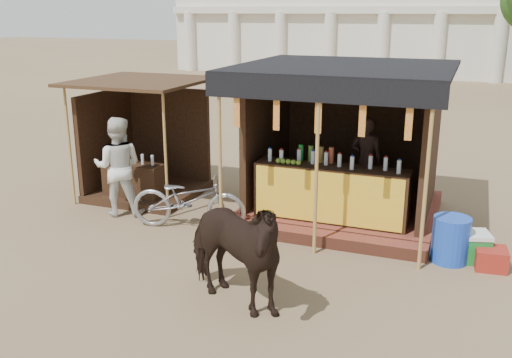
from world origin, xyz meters
The scene contains 10 objects.
ground centered at (0.00, 0.00, 0.00)m, with size 120.00×120.00×0.00m, color #846B4C.
main_stall centered at (1.02, 3.36, 1.02)m, with size 3.60×3.61×2.78m.
secondary_stall centered at (-3.17, 3.24, 0.85)m, with size 2.40×2.40×2.38m.
cow centered at (0.45, -0.46, 0.78)m, with size 0.84×1.85×1.56m, color black.
motorbike centered at (-1.33, 1.82, 0.53)m, with size 0.70×2.02×1.06m, color #96979F.
bystander centered at (-2.87, 2.00, 0.92)m, with size 0.89×0.70×1.84m, color silver.
blue_barrel centered at (3.00, 2.00, 0.35)m, with size 0.56×0.56×0.71m, color blue.
red_crate centered at (3.58, 1.96, 0.16)m, with size 0.45×0.44×0.32m, color maroon.
cooler centered at (3.24, 2.12, 0.23)m, with size 0.74×0.61×0.46m.
background_building centered at (-2.00, 29.94, 3.98)m, with size 26.00×7.45×8.18m.
Camera 1 is at (3.12, -6.50, 3.67)m, focal length 40.00 mm.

